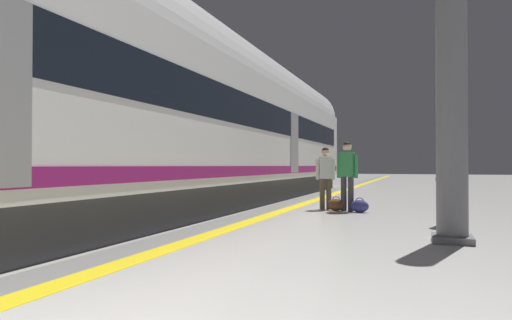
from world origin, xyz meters
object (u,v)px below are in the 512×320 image
(high_speed_train, at_px, (154,103))
(platform_pillar, at_px, (452,126))
(passenger_near, at_px, (326,173))
(passenger_mid, at_px, (347,171))
(duffel_bag_mid, at_px, (360,206))
(waste_bin, at_px, (449,202))
(duffel_bag_near, at_px, (336,205))

(high_speed_train, height_order, platform_pillar, high_speed_train)
(passenger_near, bearing_deg, high_speed_train, -135.72)
(high_speed_train, height_order, passenger_mid, high_speed_train)
(high_speed_train, height_order, duffel_bag_mid, high_speed_train)
(passenger_mid, xyz_separation_m, platform_pillar, (2.12, -3.75, 0.72))
(duffel_bag_mid, distance_m, platform_pillar, 4.31)
(high_speed_train, xyz_separation_m, passenger_mid, (3.74, 2.79, -1.50))
(platform_pillar, bearing_deg, passenger_mid, 119.47)
(waste_bin, bearing_deg, platform_pillar, -92.03)
(waste_bin, bearing_deg, duffel_bag_mid, 135.85)
(duffel_bag_near, height_order, platform_pillar, platform_pillar)
(passenger_near, height_order, duffel_bag_mid, passenger_near)
(high_speed_train, distance_m, platform_pillar, 5.99)
(high_speed_train, xyz_separation_m, passenger_near, (3.14, 3.07, -1.57))
(passenger_near, relative_size, platform_pillar, 0.45)
(passenger_mid, bearing_deg, platform_pillar, -60.53)
(passenger_near, bearing_deg, passenger_mid, -24.46)
(high_speed_train, distance_m, waste_bin, 6.32)
(passenger_near, bearing_deg, platform_pillar, -55.96)
(duffel_bag_near, height_order, passenger_mid, passenger_mid)
(passenger_mid, bearing_deg, duffel_bag_near, 176.48)
(passenger_near, bearing_deg, waste_bin, -39.00)
(high_speed_train, xyz_separation_m, duffel_bag_mid, (4.06, 2.62, -2.35))
(passenger_mid, distance_m, platform_pillar, 4.37)
(passenger_mid, distance_m, duffel_bag_mid, 0.92)
(platform_pillar, xyz_separation_m, waste_bin, (0.06, 1.77, -1.27))
(passenger_mid, xyz_separation_m, waste_bin, (2.18, -1.98, -0.54))
(duffel_bag_near, bearing_deg, duffel_bag_mid, -17.53)
(passenger_near, distance_m, duffel_bag_mid, 1.28)
(duffel_bag_mid, bearing_deg, duffel_bag_near, 162.47)
(passenger_near, bearing_deg, duffel_bag_mid, -25.80)
(duffel_bag_mid, bearing_deg, waste_bin, -44.15)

